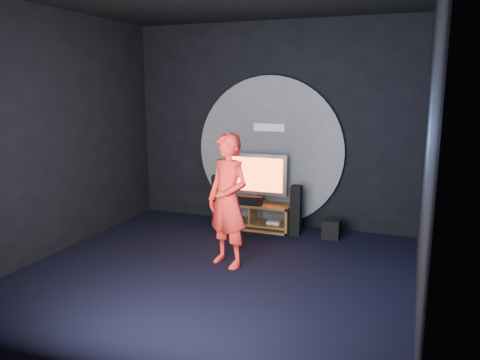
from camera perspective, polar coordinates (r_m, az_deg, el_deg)
name	(u,v)px	position (r m, az deg, el deg)	size (l,w,h in m)	color
floor	(214,273)	(6.30, -3.20, -11.22)	(5.00, 5.00, 0.00)	black
back_wall	(271,125)	(8.19, 3.78, 6.68)	(5.00, 0.04, 3.50)	black
front_wall	(78,176)	(3.74, -19.15, 0.44)	(5.00, 0.04, 3.50)	black
left_wall	(53,134)	(7.24, -21.87, 5.27)	(0.04, 5.00, 3.50)	black
right_wall	(428,150)	(5.36, 21.91, 3.39)	(0.04, 5.00, 3.50)	black
wall_disc_panel	(270,151)	(8.19, 3.63, 3.52)	(2.60, 0.11, 2.60)	#515156
media_console	(253,217)	(8.10, 1.62, -4.56)	(1.33, 0.45, 0.45)	olive
tv	(254,176)	(7.99, 1.76, 0.52)	(1.14, 0.22, 0.85)	#AAAAB1
center_speaker	(250,201)	(7.88, 1.24, -2.52)	(0.40, 0.15, 0.15)	black
remote	(234,202)	(8.02, -0.76, -2.74)	(0.18, 0.05, 0.02)	black
tower_speaker_left	(218,198)	(8.57, -2.74, -2.15)	(0.17, 0.18, 0.83)	black
tower_speaker_right	(296,210)	(7.74, 6.84, -3.70)	(0.17, 0.18, 0.83)	black
subwoofer	(331,229)	(7.75, 11.07, -5.86)	(0.27, 0.27, 0.30)	black
player	(228,200)	(6.29, -1.49, -2.51)	(0.66, 0.44, 1.82)	red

